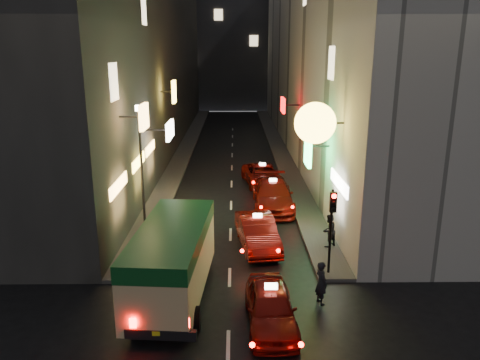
{
  "coord_description": "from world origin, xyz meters",
  "views": [
    {
      "loc": [
        0.22,
        -8.56,
        8.86
      ],
      "look_at": [
        0.47,
        13.0,
        2.81
      ],
      "focal_mm": 35.0,
      "sensor_mm": 36.0,
      "label": 1
    }
  ],
  "objects_px": {
    "pedestrian_crossing": "(321,280)",
    "lamp_post": "(141,162)",
    "traffic_light": "(332,214)",
    "minibus": "(173,254)",
    "taxi_near": "(271,304)"
  },
  "relations": [
    {
      "from": "minibus",
      "to": "taxi_near",
      "type": "relative_size",
      "value": 1.33
    },
    {
      "from": "minibus",
      "to": "lamp_post",
      "type": "relative_size",
      "value": 1.06
    },
    {
      "from": "minibus",
      "to": "traffic_light",
      "type": "height_order",
      "value": "traffic_light"
    },
    {
      "from": "minibus",
      "to": "pedestrian_crossing",
      "type": "bearing_deg",
      "value": -4.95
    },
    {
      "from": "pedestrian_crossing",
      "to": "traffic_light",
      "type": "relative_size",
      "value": 0.52
    },
    {
      "from": "minibus",
      "to": "lamp_post",
      "type": "xyz_separation_m",
      "value": [
        -2.17,
        6.06,
        1.97
      ]
    },
    {
      "from": "minibus",
      "to": "traffic_light",
      "type": "xyz_separation_m",
      "value": [
        6.03,
        1.53,
        0.93
      ]
    },
    {
      "from": "pedestrian_crossing",
      "to": "taxi_near",
      "type": "bearing_deg",
      "value": 104.83
    },
    {
      "from": "minibus",
      "to": "pedestrian_crossing",
      "type": "height_order",
      "value": "minibus"
    },
    {
      "from": "pedestrian_crossing",
      "to": "lamp_post",
      "type": "distance_m",
      "value": 10.33
    },
    {
      "from": "taxi_near",
      "to": "lamp_post",
      "type": "xyz_separation_m",
      "value": [
        -5.59,
        7.9,
        2.94
      ]
    },
    {
      "from": "traffic_light",
      "to": "lamp_post",
      "type": "height_order",
      "value": "lamp_post"
    },
    {
      "from": "lamp_post",
      "to": "pedestrian_crossing",
      "type": "bearing_deg",
      "value": -40.99
    },
    {
      "from": "pedestrian_crossing",
      "to": "lamp_post",
      "type": "xyz_separation_m",
      "value": [
        -7.5,
        6.52,
        2.81
      ]
    },
    {
      "from": "pedestrian_crossing",
      "to": "traffic_light",
      "type": "height_order",
      "value": "traffic_light"
    }
  ]
}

